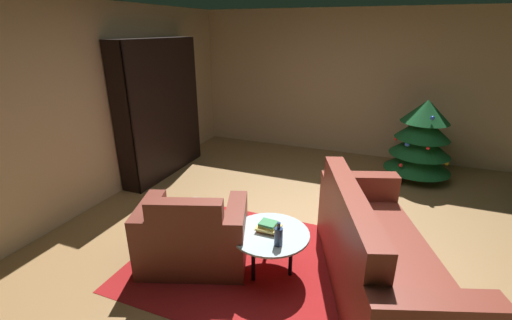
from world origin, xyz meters
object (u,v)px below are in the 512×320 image
Objects in this scene: book_stack_on_table at (268,227)px; decorated_tree at (421,140)px; bookshelf_unit at (164,111)px; armchair_red at (193,237)px; coffee_table at (270,236)px; couch_red at (375,257)px; bottle_on_table at (278,236)px.

book_stack_on_table is 0.18× the size of decorated_tree.
bookshelf_unit is 2.96m from book_stack_on_table.
armchair_red is 1.61× the size of coffee_table.
couch_red reaches higher than bottle_on_table.
book_stack_on_table is 3.18m from decorated_tree.
coffee_table is at bearing -172.77° from couch_red.
couch_red is at bearing 18.76° from bottle_on_table.
coffee_table is (2.36, -1.77, -0.59)m from bookshelf_unit.
coffee_table is 0.24m from bottle_on_table.
couch_red is (3.28, -1.65, -0.66)m from bookshelf_unit.
book_stack_on_table is (-0.03, 0.02, 0.08)m from coffee_table.
couch_red is 0.93m from coffee_table.
armchair_red is (1.63, -1.93, -0.68)m from bookshelf_unit.
book_stack_on_table is (-0.95, -0.09, 0.14)m from couch_red.
armchair_red is at bearing -179.39° from bottle_on_table.
coffee_table is at bearing 129.80° from bottle_on_table.
couch_red reaches higher than coffee_table.
bookshelf_unit is 3.73m from couch_red.
bookshelf_unit is 9.40× the size of book_stack_on_table.
bookshelf_unit is at bearing 142.28° from bottle_on_table.
bookshelf_unit is 3.91m from decorated_tree.
bookshelf_unit reaches higher than armchair_red.
bottle_on_table is at bearing -50.20° from coffee_table.
couch_red is at bearing 7.23° from coffee_table.
armchair_red is 0.75m from coffee_table.
coffee_table is at bearing -115.48° from decorated_tree.
bottle_on_table reaches higher than book_stack_on_table.
book_stack_on_table is (2.33, -1.75, -0.51)m from bookshelf_unit.
armchair_red reaches higher than book_stack_on_table.
coffee_table is 0.59× the size of decorated_tree.
bookshelf_unit is 2.83× the size of coffee_table.
couch_red reaches higher than armchair_red.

